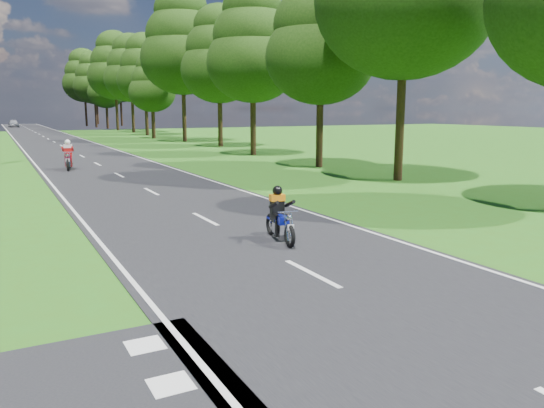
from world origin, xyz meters
TOP-DOWN VIEW (x-y plane):
  - ground at (0.00, 0.00)m, footprint 160.00×160.00m
  - main_road at (0.00, 50.00)m, footprint 7.00×140.00m
  - road_markings at (-0.14, 48.13)m, footprint 7.40×140.00m
  - treeline at (1.43, 60.06)m, footprint 40.00×115.35m
  - rider_near_blue at (0.71, 4.63)m, footprint 0.79×1.71m
  - rider_far_red at (-1.88, 23.70)m, footprint 0.97×2.02m
  - distant_car at (-1.79, 98.85)m, footprint 1.81×3.99m

SIDE VIEW (x-z plane):
  - ground at x=0.00m, z-range 0.00..0.00m
  - main_road at x=0.00m, z-range 0.00..0.02m
  - road_markings at x=-0.14m, z-range 0.02..0.03m
  - distant_car at x=-1.79m, z-range 0.02..1.35m
  - rider_near_blue at x=0.71m, z-range 0.02..1.39m
  - rider_far_red at x=-1.88m, z-range 0.02..1.63m
  - treeline at x=1.43m, z-range 0.86..15.65m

